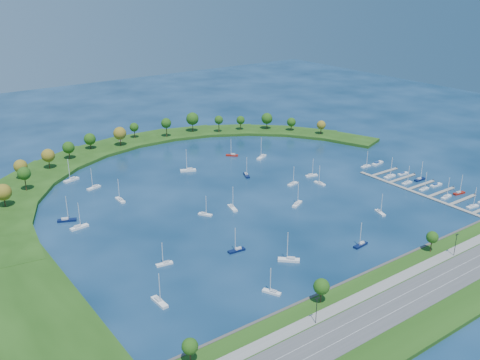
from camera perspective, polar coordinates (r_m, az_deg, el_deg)
ground at (r=298.18m, az=-0.21°, el=-1.20°), size 700.00×700.00×0.00m
south_shoreline at (r=220.88m, az=19.11°, el=-10.78°), size 420.00×43.10×11.60m
breakwater at (r=316.40m, az=-12.27°, el=-0.16°), size 286.74×247.64×2.00m
breakwater_trees at (r=355.39m, az=-11.20°, el=3.93°), size 244.25×95.36×14.74m
harbor_tower at (r=389.48m, az=-12.64°, el=4.36°), size 2.60×2.60×4.23m
dock_system at (r=316.18m, az=19.16°, el=-1.03°), size 24.28×82.00×1.60m
moored_boat_0 at (r=351.45m, az=2.31°, el=2.49°), size 9.96×7.04×14.44m
moored_boat_1 at (r=327.65m, az=-17.49°, el=0.06°), size 9.77×5.19×13.83m
moored_boat_2 at (r=266.69m, az=-16.74°, el=-4.77°), size 9.05×3.41×12.99m
moored_boat_3 at (r=207.70m, az=3.40°, el=-11.73°), size 5.08×7.45×10.74m
moored_boat_4 at (r=275.85m, az=-0.81°, el=-2.92°), size 4.36×8.91×12.62m
moored_boat_5 at (r=281.85m, az=6.09°, el=-2.50°), size 8.85×6.05×12.76m
moored_boat_6 at (r=229.01m, az=5.23°, el=-8.38°), size 8.46×8.12×13.48m
moored_boat_7 at (r=203.96m, az=-8.57°, el=-12.62°), size 2.85×8.90×12.94m
moored_boat_8 at (r=311.05m, az=8.48°, el=-0.30°), size 2.42×7.63×11.10m
moored_boat_9 at (r=275.88m, az=-17.95°, el=-4.02°), size 9.25×5.99×13.24m
moored_boat_10 at (r=227.59m, az=-8.03°, el=-8.74°), size 7.37×3.11×10.50m
moored_boat_11 at (r=269.34m, az=-3.73°, el=-3.60°), size 5.61×7.14×10.59m
moored_boat_12 at (r=235.50m, az=-0.36°, el=-7.41°), size 8.03×3.03×11.52m
moored_boat_13 at (r=329.35m, az=-5.53°, el=1.10°), size 9.90×6.31×14.15m
moored_boat_14 at (r=355.45m, az=-0.84°, el=2.71°), size 7.44×7.16×11.87m
moored_boat_15 at (r=308.39m, az=5.62°, el=-0.35°), size 7.68×3.38×10.93m
moored_boat_16 at (r=322.44m, az=7.60°, el=0.54°), size 7.79×4.06×11.03m
moored_boat_17 at (r=292.18m, az=-12.62°, el=-2.04°), size 2.36×8.40×12.35m
moored_boat_18 at (r=312.44m, az=-15.28°, el=-0.74°), size 8.66×4.61×12.26m
moored_boat_19 at (r=279.81m, az=14.66°, el=-3.30°), size 4.39×7.76×11.00m
moored_boat_20 at (r=320.08m, az=0.68°, el=0.58°), size 5.37×8.53×12.18m
moored_boat_21 at (r=245.74m, az=12.70°, el=-6.68°), size 8.16×3.09×11.71m
docked_boat_0 at (r=302.60m, az=23.49°, el=-2.54°), size 7.70×3.15×10.98m
docked_boat_2 at (r=309.82m, az=21.08°, el=-1.64°), size 8.05×3.03×11.55m
docked_boat_3 at (r=317.84m, az=22.26°, el=-1.24°), size 7.74×3.23×11.04m
docked_boat_4 at (r=316.94m, az=18.98°, el=-0.85°), size 7.12×2.18×10.38m
docked_boat_5 at (r=325.05m, az=20.10°, el=-0.50°), size 8.34×2.75×1.68m
docked_boat_6 at (r=323.17m, az=17.32°, el=-0.23°), size 7.22×2.22×10.54m
docked_boat_7 at (r=330.64m, az=18.58°, el=0.11°), size 7.98×2.32×11.70m
docked_boat_8 at (r=330.08m, az=15.62°, el=0.42°), size 8.49×2.58×12.39m
docked_boat_9 at (r=337.26m, az=16.94°, el=0.66°), size 7.70×2.62×1.55m
docked_boat_10 at (r=344.05m, az=13.23°, el=1.48°), size 7.16×2.28×10.42m
docked_boat_11 at (r=350.86m, az=14.40°, el=1.74°), size 10.09×4.30×1.99m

